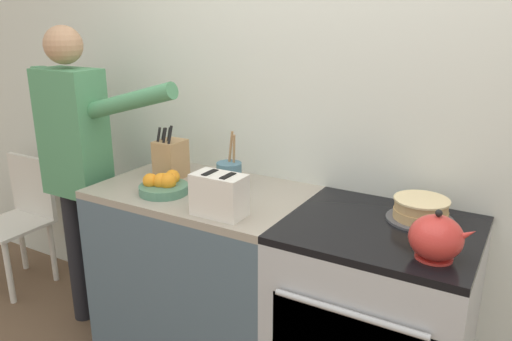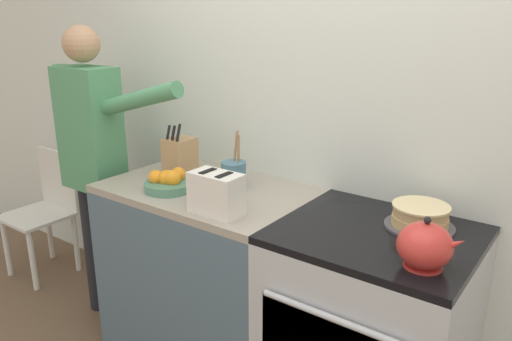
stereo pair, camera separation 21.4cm
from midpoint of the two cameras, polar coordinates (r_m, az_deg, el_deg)
name	(u,v)px [view 2 (the right image)]	position (r m, az deg, el deg)	size (l,w,h in m)	color
wall_back	(362,113)	(2.28, 14.71, 6.30)	(8.00, 0.04, 2.60)	silver
counter_cabinet	(210,273)	(2.58, -2.92, -11.69)	(0.99, 0.65, 0.93)	#4C6070
stove_range	(369,335)	(2.22, 15.61, -17.79)	(0.74, 0.68, 0.93)	#B7BABF
layer_cake	(420,217)	(2.06, 21.12, -5.03)	(0.27, 0.27, 0.09)	#4C4C51
tea_kettle	(425,246)	(1.75, 22.18, -8.07)	(0.22, 0.18, 0.18)	red
knife_block	(180,156)	(2.55, -6.33, 1.57)	(0.12, 0.15, 0.28)	tan
utensil_crock	(234,174)	(2.35, 0.03, -0.47)	(0.12, 0.12, 0.27)	#477084
fruit_bowl	(169,182)	(2.35, -7.42, -1.32)	(0.23, 0.23, 0.10)	#4C7F66
toaster	(216,193)	(2.04, -1.59, -2.69)	(0.23, 0.13, 0.18)	silver
person_baker	(93,152)	(2.82, -16.08, 2.00)	(0.94, 0.20, 1.67)	black
dining_chair	(48,204)	(3.64, -21.13, -3.64)	(0.40, 0.40, 0.84)	silver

